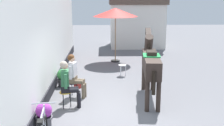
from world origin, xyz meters
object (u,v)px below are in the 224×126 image
object	(u,v)px
saddled_horse_center	(151,63)
satchel_bag	(77,85)
spare_stool_white	(122,66)
flower_planter_far	(63,77)
seated_visitor_near	(67,82)
flower_planter_near	(44,115)
cafe_parasol	(115,13)
seated_visitor_far	(74,73)

from	to	relation	value
saddled_horse_center	satchel_bag	world-z (taller)	saddled_horse_center
saddled_horse_center	spare_stool_white	xyz separation A→B (m)	(-0.70, 2.61, -0.76)
flower_planter_far	spare_stool_white	bearing A→B (deg)	31.04
seated_visitor_near	satchel_bag	size ratio (longest dim) A/B	4.96
flower_planter_near	cafe_parasol	xyz separation A→B (m)	(2.05, 7.20, 2.03)
saddled_horse_center	seated_visitor_far	bearing A→B (deg)	175.58
cafe_parasol	saddled_horse_center	bearing A→B (deg)	-80.37
flower_planter_near	satchel_bag	size ratio (longest dim) A/B	2.29
saddled_horse_center	flower_planter_near	xyz separation A→B (m)	(-2.93, -2.01, -0.82)
spare_stool_white	seated_visitor_far	bearing A→B (deg)	-124.80
seated_visitor_near	flower_planter_near	bearing A→B (deg)	-108.46
flower_planter_near	saddled_horse_center	bearing A→B (deg)	34.48
saddled_horse_center	spare_stool_white	size ratio (longest dim) A/B	6.51
satchel_bag	cafe_parasol	bearing A→B (deg)	118.74
seated_visitor_near	saddled_horse_center	xyz separation A→B (m)	(2.50, 0.71, 0.38)
flower_planter_near	seated_visitor_near	bearing A→B (deg)	71.54
seated_visitor_near	flower_planter_near	distance (m)	1.44
flower_planter_near	satchel_bag	bearing A→B (deg)	80.10
seated_visitor_near	spare_stool_white	xyz separation A→B (m)	(1.80, 3.32, -0.38)
spare_stool_white	flower_planter_near	bearing A→B (deg)	-115.74
saddled_horse_center	flower_planter_near	world-z (taller)	saddled_horse_center
seated_visitor_far	spare_stool_white	bearing A→B (deg)	55.20
flower_planter_far	satchel_bag	world-z (taller)	flower_planter_far
seated_visitor_far	flower_planter_near	size ratio (longest dim) A/B	2.17
cafe_parasol	satchel_bag	xyz separation A→B (m)	(-1.50, -4.05, -2.26)
saddled_horse_center	cafe_parasol	distance (m)	5.40
seated_visitor_far	cafe_parasol	distance (m)	5.46
flower_planter_far	satchel_bag	xyz separation A→B (m)	(0.52, -0.15, -0.23)
flower_planter_near	cafe_parasol	size ratio (longest dim) A/B	0.25
seated_visitor_near	saddled_horse_center	distance (m)	2.62
spare_stool_white	satchel_bag	distance (m)	2.25
saddled_horse_center	flower_planter_near	size ratio (longest dim) A/B	4.68
seated_visitor_near	cafe_parasol	bearing A→B (deg)	74.70
seated_visitor_near	seated_visitor_far	xyz separation A→B (m)	(0.11, 0.90, 0.00)
flower_planter_near	flower_planter_far	xyz separation A→B (m)	(0.03, 3.30, 0.00)
cafe_parasol	flower_planter_far	bearing A→B (deg)	-117.38
cafe_parasol	satchel_bag	distance (m)	4.87
flower_planter_near	spare_stool_white	xyz separation A→B (m)	(2.23, 4.62, 0.07)
flower_planter_near	cafe_parasol	distance (m)	7.76
flower_planter_far	satchel_bag	size ratio (longest dim) A/B	2.29
satchel_bag	saddled_horse_center	bearing A→B (deg)	23.46
saddled_horse_center	satchel_bag	size ratio (longest dim) A/B	10.70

